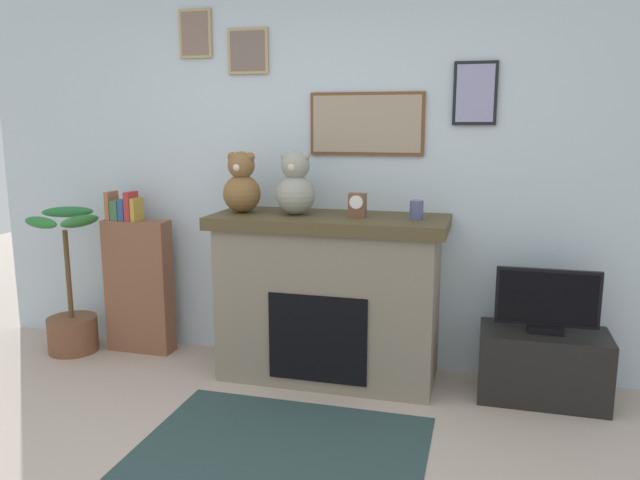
{
  "coord_description": "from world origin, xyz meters",
  "views": [
    {
      "loc": [
        1.09,
        -2.16,
        1.68
      ],
      "look_at": [
        0.06,
        1.65,
        0.92
      ],
      "focal_mm": 34.75,
      "sensor_mm": 36.0,
      "label": 1
    }
  ],
  "objects_px": {
    "television": "(547,302)",
    "teddy_bear_tan": "(242,185)",
    "bookshelf": "(138,282)",
    "candle_jar": "(417,210)",
    "teddy_bear_grey": "(296,186)",
    "tv_stand": "(543,365)",
    "potted_plant": "(71,310)",
    "mantel_clock": "(357,205)",
    "fireplace": "(329,296)"
  },
  "relations": [
    {
      "from": "television",
      "to": "teddy_bear_tan",
      "type": "height_order",
      "value": "teddy_bear_tan"
    },
    {
      "from": "bookshelf",
      "to": "candle_jar",
      "type": "bearing_deg",
      "value": -3.13
    },
    {
      "from": "teddy_bear_grey",
      "to": "teddy_bear_tan",
      "type": "bearing_deg",
      "value": 180.0
    },
    {
      "from": "bookshelf",
      "to": "teddy_bear_grey",
      "type": "xyz_separation_m",
      "value": [
        1.25,
        -0.11,
        0.75
      ]
    },
    {
      "from": "candle_jar",
      "to": "teddy_bear_grey",
      "type": "distance_m",
      "value": 0.79
    },
    {
      "from": "tv_stand",
      "to": "potted_plant",
      "type": "bearing_deg",
      "value": -179.03
    },
    {
      "from": "mantel_clock",
      "to": "teddy_bear_grey",
      "type": "distance_m",
      "value": 0.42
    },
    {
      "from": "television",
      "to": "mantel_clock",
      "type": "height_order",
      "value": "mantel_clock"
    },
    {
      "from": "bookshelf",
      "to": "television",
      "type": "height_order",
      "value": "bookshelf"
    },
    {
      "from": "tv_stand",
      "to": "teddy_bear_grey",
      "type": "relative_size",
      "value": 1.84
    },
    {
      "from": "potted_plant",
      "to": "teddy_bear_grey",
      "type": "bearing_deg",
      "value": 1.47
    },
    {
      "from": "bookshelf",
      "to": "teddy_bear_grey",
      "type": "height_order",
      "value": "teddy_bear_grey"
    },
    {
      "from": "television",
      "to": "bookshelf",
      "type": "bearing_deg",
      "value": 177.94
    },
    {
      "from": "fireplace",
      "to": "potted_plant",
      "type": "relative_size",
      "value": 1.42
    },
    {
      "from": "potted_plant",
      "to": "fireplace",
      "type": "bearing_deg",
      "value": 1.84
    },
    {
      "from": "bookshelf",
      "to": "potted_plant",
      "type": "xyz_separation_m",
      "value": [
        -0.48,
        -0.16,
        -0.21
      ]
    },
    {
      "from": "teddy_bear_tan",
      "to": "fireplace",
      "type": "bearing_deg",
      "value": 1.77
    },
    {
      "from": "mantel_clock",
      "to": "teddy_bear_tan",
      "type": "xyz_separation_m",
      "value": [
        -0.78,
        0.0,
        0.1
      ]
    },
    {
      "from": "television",
      "to": "candle_jar",
      "type": "xyz_separation_m",
      "value": [
        -0.79,
        -0.01,
        0.53
      ]
    },
    {
      "from": "television",
      "to": "teddy_bear_tan",
      "type": "xyz_separation_m",
      "value": [
        -1.94,
        -0.01,
        0.65
      ]
    },
    {
      "from": "bookshelf",
      "to": "mantel_clock",
      "type": "bearing_deg",
      "value": -3.87
    },
    {
      "from": "candle_jar",
      "to": "mantel_clock",
      "type": "distance_m",
      "value": 0.37
    },
    {
      "from": "potted_plant",
      "to": "teddy_bear_grey",
      "type": "distance_m",
      "value": 1.97
    },
    {
      "from": "potted_plant",
      "to": "teddy_bear_tan",
      "type": "distance_m",
      "value": 1.66
    },
    {
      "from": "bookshelf",
      "to": "potted_plant",
      "type": "distance_m",
      "value": 0.54
    },
    {
      "from": "teddy_bear_tan",
      "to": "mantel_clock",
      "type": "bearing_deg",
      "value": -0.07
    },
    {
      "from": "bookshelf",
      "to": "television",
      "type": "relative_size",
      "value": 1.98
    },
    {
      "from": "television",
      "to": "candle_jar",
      "type": "distance_m",
      "value": 0.95
    },
    {
      "from": "teddy_bear_tan",
      "to": "television",
      "type": "bearing_deg",
      "value": 0.29
    },
    {
      "from": "tv_stand",
      "to": "bookshelf",
      "type": "bearing_deg",
      "value": 177.97
    },
    {
      "from": "bookshelf",
      "to": "teddy_bear_tan",
      "type": "xyz_separation_m",
      "value": [
        0.88,
        -0.11,
        0.74
      ]
    },
    {
      "from": "potted_plant",
      "to": "teddy_bear_tan",
      "type": "xyz_separation_m",
      "value": [
        1.35,
        0.04,
        0.95
      ]
    },
    {
      "from": "teddy_bear_grey",
      "to": "mantel_clock",
      "type": "bearing_deg",
      "value": -0.13
    },
    {
      "from": "candle_jar",
      "to": "fireplace",
      "type": "bearing_deg",
      "value": 178.18
    },
    {
      "from": "fireplace",
      "to": "teddy_bear_grey",
      "type": "relative_size",
      "value": 3.69
    },
    {
      "from": "potted_plant",
      "to": "tv_stand",
      "type": "height_order",
      "value": "potted_plant"
    },
    {
      "from": "teddy_bear_grey",
      "to": "television",
      "type": "bearing_deg",
      "value": 0.36
    },
    {
      "from": "mantel_clock",
      "to": "tv_stand",
      "type": "bearing_deg",
      "value": 0.6
    },
    {
      "from": "bookshelf",
      "to": "mantel_clock",
      "type": "xyz_separation_m",
      "value": [
        1.66,
        -0.11,
        0.64
      ]
    },
    {
      "from": "potted_plant",
      "to": "mantel_clock",
      "type": "relative_size",
      "value": 7.09
    },
    {
      "from": "fireplace",
      "to": "teddy_bear_tan",
      "type": "bearing_deg",
      "value": -178.23
    },
    {
      "from": "television",
      "to": "mantel_clock",
      "type": "xyz_separation_m",
      "value": [
        -1.16,
        -0.01,
        0.55
      ]
    },
    {
      "from": "bookshelf",
      "to": "tv_stand",
      "type": "bearing_deg",
      "value": -2.03
    },
    {
      "from": "fireplace",
      "to": "tv_stand",
      "type": "relative_size",
      "value": 2.0
    },
    {
      "from": "bookshelf",
      "to": "fireplace",
      "type": "bearing_deg",
      "value": -3.62
    },
    {
      "from": "television",
      "to": "teddy_bear_grey",
      "type": "relative_size",
      "value": 1.46
    },
    {
      "from": "teddy_bear_tan",
      "to": "teddy_bear_grey",
      "type": "bearing_deg",
      "value": -0.0
    },
    {
      "from": "candle_jar",
      "to": "teddy_bear_tan",
      "type": "height_order",
      "value": "teddy_bear_tan"
    },
    {
      "from": "television",
      "to": "potted_plant",
      "type": "bearing_deg",
      "value": -179.06
    },
    {
      "from": "mantel_clock",
      "to": "teddy_bear_tan",
      "type": "height_order",
      "value": "teddy_bear_tan"
    }
  ]
}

